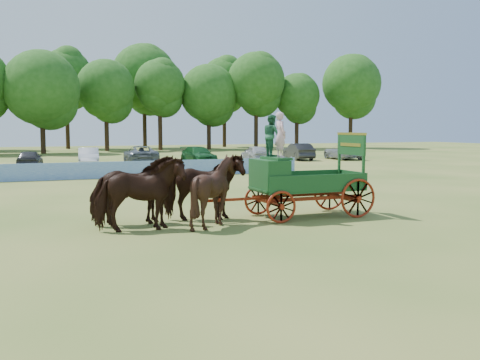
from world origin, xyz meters
The scene contains 9 objects.
ground centered at (0.00, 0.00, 0.00)m, with size 160.00×160.00×0.00m, color #9A8C45.
horse_lead_left centered at (-2.57, 0.07, 1.15)m, with size 1.24×2.71×2.29m, color black.
horse_lead_right centered at (-2.57, 1.17, 1.15)m, with size 1.24×2.71×2.29m, color black.
horse_wheel_left centered at (-0.17, 0.07, 1.15)m, with size 1.85×2.08×2.30m, color black.
horse_wheel_right centered at (-0.17, 1.17, 1.15)m, with size 1.24×2.71×2.29m, color black.
farm_dray centered at (2.80, 0.65, 1.60)m, with size 5.99×2.00×3.70m.
sponsor_banner centered at (-1.00, 18.00, 0.53)m, with size 26.00×0.08×1.05m, color #215BB3.
parked_cars centered at (-0.65, 30.08, 0.77)m, with size 52.35×7.25×1.63m.
treeline centered at (-4.03, 60.58, 9.34)m, with size 93.49×23.02×16.00m.
Camera 1 is at (-5.68, -16.11, 3.17)m, focal length 40.00 mm.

